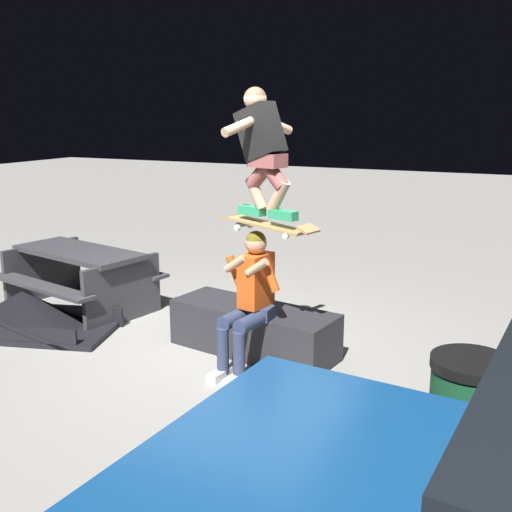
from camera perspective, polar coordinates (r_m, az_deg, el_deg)
The scene contains 8 objects.
ground_plane at distance 6.07m, azimuth -3.04°, elevation -9.30°, with size 40.00×40.00×0.00m, color gray.
ledge_box_main at distance 6.03m, azimuth -0.23°, elevation -7.03°, with size 1.70×0.60×0.47m, color #28282D.
person_sitting_on_ledge at distance 5.48m, azimuth -0.62°, elevation -3.76°, with size 0.60×0.78×1.31m.
skateboard at distance 5.31m, azimuth 1.07°, elevation 2.97°, with size 1.04×0.46×0.13m.
skater_airborne at distance 5.26m, azimuth 0.62°, elevation 10.41°, with size 0.64×0.88×1.12m.
kicker_ramp at distance 6.87m, azimuth -18.81°, elevation -6.59°, with size 1.39×1.09×0.46m.
picnic_table_back at distance 7.53m, azimuth -16.48°, elevation -1.27°, with size 1.94×1.66×0.75m.
trash_bin at distance 3.86m, azimuth 19.42°, elevation -16.05°, with size 0.47×0.47×1.00m.
Camera 1 is at (-2.66, 4.92, 2.36)m, focal length 41.84 mm.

